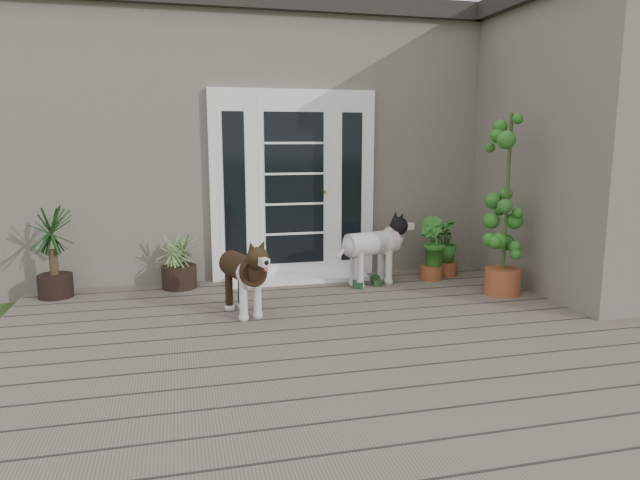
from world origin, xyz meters
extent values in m
cube|color=#6B5B4C|center=(0.00, 0.40, 0.06)|extent=(6.20, 4.60, 0.12)
cube|color=#665E54|center=(0.00, 4.65, 1.55)|extent=(7.40, 4.00, 3.10)
cube|color=#2D2826|center=(0.00, 4.65, 3.20)|extent=(7.60, 4.20, 0.20)
cube|color=#665E54|center=(2.90, 1.50, 1.55)|extent=(1.60, 2.40, 3.10)
cube|color=white|center=(-0.20, 2.60, 1.19)|extent=(1.90, 0.14, 2.15)
cube|color=white|center=(-0.20, 2.40, 0.14)|extent=(1.60, 0.40, 0.05)
imported|color=#164F1B|center=(1.48, 2.31, 0.40)|extent=(0.63, 0.63, 0.57)
imported|color=#184C15|center=(1.32, 2.11, 0.38)|extent=(0.46, 0.46, 0.52)
imported|color=#1E661D|center=(1.56, 2.26, 0.38)|extent=(0.37, 0.37, 0.52)
camera|label=1|loc=(-1.49, -3.86, 1.72)|focal=32.19mm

